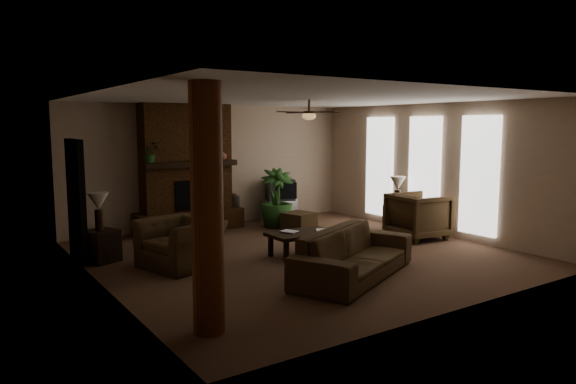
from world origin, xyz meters
TOP-DOWN VIEW (x-y plane):
  - room_shell at (0.00, 0.00)m, footprint 7.00×7.00m
  - fireplace at (-0.80, 3.22)m, footprint 2.40×0.70m
  - windows at (3.45, 0.20)m, footprint 0.08×3.65m
  - log_column at (-2.95, -2.40)m, footprint 0.36×0.36m
  - doorway at (-3.44, 1.80)m, footprint 0.10×1.00m
  - ceiling_fan at (0.40, 0.30)m, footprint 1.35×1.35m
  - sofa at (-0.16, -1.66)m, footprint 2.61×1.74m
  - armchair_left at (-2.14, 0.41)m, footprint 1.08×1.38m
  - armchair_right at (2.80, -0.27)m, footprint 1.05×1.11m
  - coffee_table at (-0.03, -0.09)m, footprint 1.20×0.70m
  - ottoman at (1.25, 1.82)m, footprint 0.74×0.74m
  - tv_stand at (1.59, 3.15)m, footprint 0.96×0.73m
  - tv at (1.61, 3.14)m, footprint 0.78×0.71m
  - floor_vase at (0.28, 3.15)m, footprint 0.34×0.34m
  - floor_plant at (1.04, 2.42)m, footprint 1.15×1.52m
  - side_table_left at (-3.15, 1.47)m, footprint 0.66×0.66m
  - lamp_left at (-3.15, 1.49)m, footprint 0.45×0.45m
  - side_table_right at (3.15, 0.65)m, footprint 0.57×0.57m
  - lamp_right at (3.15, 0.69)m, footprint 0.44×0.44m
  - mantel_plant at (-1.71, 2.99)m, footprint 0.46×0.49m
  - mantel_vase at (-0.04, 3.01)m, footprint 0.23×0.24m
  - book_a at (-0.33, -0.03)m, footprint 0.21×0.11m
  - book_b at (0.24, -0.16)m, footprint 0.19×0.14m

SIDE VIEW (x-z plane):
  - ottoman at x=1.25m, z-range 0.00..0.40m
  - tv_stand at x=1.59m, z-range 0.00..0.50m
  - side_table_left at x=-3.15m, z-range 0.00..0.55m
  - side_table_right at x=3.15m, z-range 0.00..0.55m
  - coffee_table at x=-0.03m, z-range 0.16..0.59m
  - floor_plant at x=1.04m, z-range 0.00..0.76m
  - floor_vase at x=0.28m, z-range 0.05..0.82m
  - sofa at x=-0.16m, z-range 0.00..0.99m
  - armchair_right at x=2.80m, z-range 0.00..1.05m
  - armchair_left at x=-2.14m, z-range 0.00..1.06m
  - book_a at x=-0.33m, z-range 0.43..0.72m
  - book_b at x=0.24m, z-range 0.43..0.72m
  - tv at x=1.61m, z-range 0.50..1.02m
  - lamp_left at x=-3.15m, z-range 0.68..1.33m
  - lamp_right at x=3.15m, z-range 0.68..1.33m
  - doorway at x=-3.44m, z-range 0.00..2.10m
  - fireplace at x=-0.80m, z-range -0.24..2.56m
  - windows at x=3.45m, z-range 0.17..2.53m
  - log_column at x=-2.95m, z-range 0.00..2.80m
  - room_shell at x=0.00m, z-range -2.10..4.90m
  - mantel_vase at x=-0.04m, z-range 1.56..1.78m
  - mantel_plant at x=-1.71m, z-range 1.56..1.89m
  - ceiling_fan at x=0.40m, z-range 2.34..2.72m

